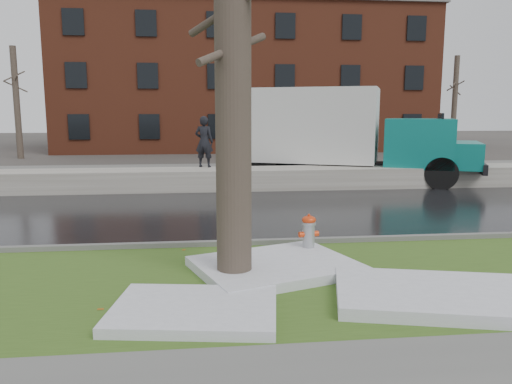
{
  "coord_description": "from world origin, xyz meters",
  "views": [
    {
      "loc": [
        -1.35,
        -8.95,
        2.76
      ],
      "look_at": [
        -0.15,
        1.86,
        1.0
      ],
      "focal_mm": 35.0,
      "sensor_mm": 36.0,
      "label": 1
    }
  ],
  "objects": [
    {
      "name": "snow_patch_near",
      "position": [
        -0.11,
        -0.76,
        0.12
      ],
      "size": [
        3.12,
        2.75,
        0.16
      ],
      "primitive_type": "cube",
      "rotation": [
        0.0,
        0.0,
        0.34
      ],
      "color": "silver",
      "rests_on": "verge"
    },
    {
      "name": "bg_tree_center",
      "position": [
        -6.0,
        26.0,
        3.33
      ],
      "size": [
        1.4,
        1.62,
        6.5
      ],
      "color": "brown",
      "rests_on": "ground"
    },
    {
      "name": "fire_hydrant",
      "position": [
        0.66,
        0.12,
        0.47
      ],
      "size": [
        0.4,
        0.35,
        0.8
      ],
      "rotation": [
        0.0,
        0.0,
        0.16
      ],
      "color": "#A4A6AB",
      "rests_on": "verge"
    },
    {
      "name": "tree",
      "position": [
        -0.83,
        -1.05,
        3.63
      ],
      "size": [
        1.39,
        1.54,
        7.14
      ],
      "rotation": [
        0.0,
        0.0,
        0.4
      ],
      "color": "brown",
      "rests_on": "verge"
    },
    {
      "name": "snowbank",
      "position": [
        0.0,
        8.7,
        0.38
      ],
      "size": [
        60.0,
        1.6,
        0.75
      ],
      "primitive_type": "cube",
      "color": "#B1AEA2",
      "rests_on": "ground"
    },
    {
      "name": "verge",
      "position": [
        0.0,
        -1.25,
        0.02
      ],
      "size": [
        60.0,
        4.5,
        0.04
      ],
      "primitive_type": "cube",
      "color": "#36541C",
      "rests_on": "ground"
    },
    {
      "name": "brick_building",
      "position": [
        2.0,
        30.0,
        5.0
      ],
      "size": [
        26.0,
        12.0,
        10.0
      ],
      "primitive_type": "cube",
      "color": "brown",
      "rests_on": "ground"
    },
    {
      "name": "bg_tree_left",
      "position": [
        -12.0,
        22.0,
        3.33
      ],
      "size": [
        1.4,
        1.62,
        6.5
      ],
      "color": "brown",
      "rests_on": "ground"
    },
    {
      "name": "worker",
      "position": [
        -1.22,
        9.3,
        1.68
      ],
      "size": [
        0.78,
        0.64,
        1.86
      ],
      "primitive_type": "imported",
      "rotation": [
        0.0,
        0.0,
        2.82
      ],
      "color": "black",
      "rests_on": "snowbank"
    },
    {
      "name": "road",
      "position": [
        0.0,
        4.5,
        0.01
      ],
      "size": [
        60.0,
        7.0,
        0.03
      ],
      "primitive_type": "cube",
      "color": "black",
      "rests_on": "ground"
    },
    {
      "name": "snow_patch_far",
      "position": [
        -1.47,
        -2.5,
        0.11
      ],
      "size": [
        2.41,
        1.91,
        0.14
      ],
      "primitive_type": "cube",
      "rotation": [
        0.0,
        0.0,
        -0.15
      ],
      "color": "silver",
      "rests_on": "verge"
    },
    {
      "name": "box_truck",
      "position": [
        3.85,
        10.4,
        1.94
      ],
      "size": [
        10.83,
        5.94,
        3.67
      ],
      "rotation": [
        0.0,
        0.0,
        -0.4
      ],
      "color": "black",
      "rests_on": "ground"
    },
    {
      "name": "bg_tree_right",
      "position": [
        16.0,
        24.0,
        3.33
      ],
      "size": [
        1.4,
        1.62,
        6.5
      ],
      "color": "brown",
      "rests_on": "ground"
    },
    {
      "name": "ground",
      "position": [
        0.0,
        0.0,
        0.0
      ],
      "size": [
        120.0,
        120.0,
        0.0
      ],
      "primitive_type": "plane",
      "color": "#47423D",
      "rests_on": "ground"
    },
    {
      "name": "curb",
      "position": [
        0.0,
        1.0,
        0.07
      ],
      "size": [
        60.0,
        0.15,
        0.14
      ],
      "primitive_type": "cube",
      "color": "slate",
      "rests_on": "ground"
    },
    {
      "name": "snow_patch_side",
      "position": [
        1.98,
        -2.4,
        0.13
      ],
      "size": [
        3.16,
        2.43,
        0.18
      ],
      "primitive_type": "cube",
      "rotation": [
        0.0,
        0.0,
        -0.25
      ],
      "color": "silver",
      "rests_on": "verge"
    },
    {
      "name": "parking_lot",
      "position": [
        0.0,
        13.0,
        0.01
      ],
      "size": [
        60.0,
        9.0,
        0.03
      ],
      "primitive_type": "cube",
      "color": "slate",
      "rests_on": "ground"
    }
  ]
}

